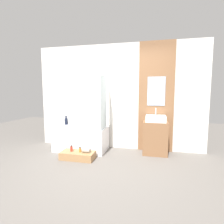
% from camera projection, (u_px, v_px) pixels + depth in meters
% --- Properties ---
extents(ground_plane, '(12.00, 12.00, 0.00)m').
position_uv_depth(ground_plane, '(100.00, 175.00, 2.99)').
color(ground_plane, '#605B56').
extents(wall_tiled_back, '(4.20, 0.06, 2.60)m').
position_uv_depth(wall_tiled_back, '(118.00, 97.00, 4.38)').
color(wall_tiled_back, silver).
rests_on(wall_tiled_back, ground_plane).
extents(wall_wood_accent, '(0.82, 0.04, 2.60)m').
position_uv_depth(wall_wood_accent, '(156.00, 97.00, 4.12)').
color(wall_wood_accent, brown).
rests_on(wall_wood_accent, ground_plane).
extents(bathtub, '(1.24, 0.68, 0.57)m').
position_uv_depth(bathtub, '(81.00, 139.00, 4.30)').
color(bathtub, white).
rests_on(bathtub, ground_plane).
extents(glass_shower_screen, '(0.01, 0.50, 1.22)m').
position_uv_depth(glass_shower_screen, '(104.00, 103.00, 4.00)').
color(glass_shower_screen, silver).
rests_on(glass_shower_screen, bathtub).
extents(wooden_step_bench, '(0.72, 0.34, 0.16)m').
position_uv_depth(wooden_step_bench, '(78.00, 155.00, 3.73)').
color(wooden_step_bench, '#997047').
rests_on(wooden_step_bench, ground_plane).
extents(vanity_cabinet, '(0.55, 0.42, 0.76)m').
position_uv_depth(vanity_cabinet, '(155.00, 138.00, 4.00)').
color(vanity_cabinet, brown).
rests_on(vanity_cabinet, ground_plane).
extents(sink, '(0.44, 0.38, 0.30)m').
position_uv_depth(sink, '(156.00, 119.00, 3.95)').
color(sink, white).
rests_on(sink, vanity_cabinet).
extents(vase_tall_dark, '(0.08, 0.08, 0.24)m').
position_uv_depth(vase_tall_dark, '(66.00, 121.00, 4.62)').
color(vase_tall_dark, black).
rests_on(vase_tall_dark, bathtub).
extents(vase_round_light, '(0.13, 0.13, 0.13)m').
position_uv_depth(vase_round_light, '(71.00, 122.00, 4.56)').
color(vase_round_light, silver).
rests_on(vase_round_light, bathtub).
extents(bottle_soap_primary, '(0.05, 0.05, 0.13)m').
position_uv_depth(bottle_soap_primary, '(71.00, 149.00, 3.74)').
color(bottle_soap_primary, red).
rests_on(bottle_soap_primary, wooden_step_bench).
extents(bottle_soap_secondary, '(0.05, 0.05, 0.11)m').
position_uv_depth(bottle_soap_secondary, '(80.00, 150.00, 3.70)').
color(bottle_soap_secondary, '#B2752D').
rests_on(bottle_soap_secondary, wooden_step_bench).
extents(towel_roll, '(0.16, 0.09, 0.09)m').
position_uv_depth(towel_roll, '(86.00, 150.00, 3.67)').
color(towel_roll, gray).
rests_on(towel_roll, wooden_step_bench).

